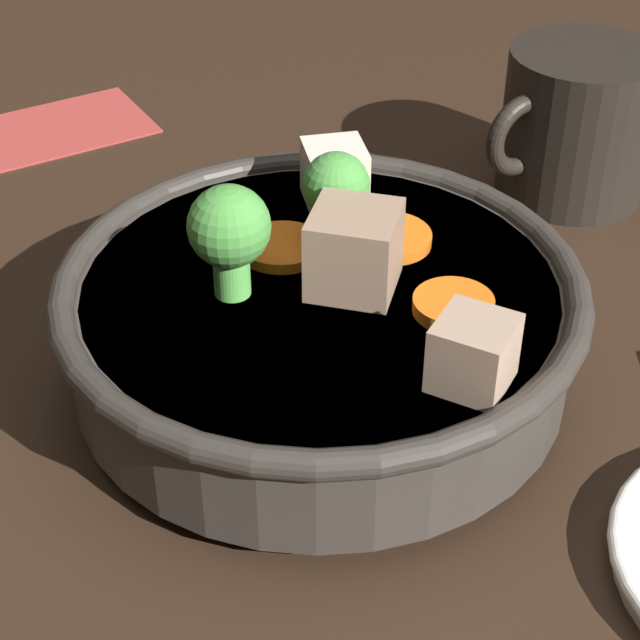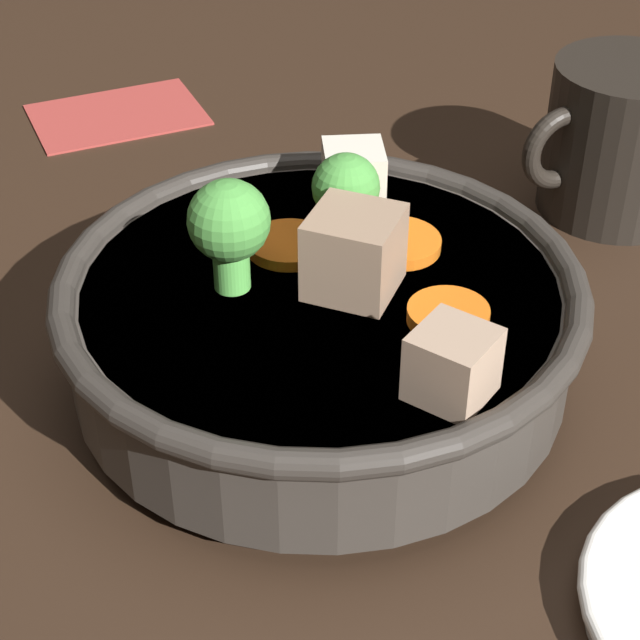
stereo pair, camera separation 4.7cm
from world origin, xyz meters
TOP-DOWN VIEW (x-y plane):
  - ground_plane at (0.00, 0.00)m, footprint 3.00×3.00m
  - stirfry_bowl at (-0.00, -0.00)m, footprint 0.23×0.23m
  - dark_mug at (-0.22, -0.07)m, footprint 0.11×0.09m
  - napkin at (0.00, -0.31)m, footprint 0.11×0.08m

SIDE VIEW (x-z plane):
  - ground_plane at x=0.00m, z-range 0.00..0.00m
  - napkin at x=0.00m, z-range 0.00..0.00m
  - stirfry_bowl at x=0.00m, z-range -0.01..0.09m
  - dark_mug at x=-0.22m, z-range 0.00..0.09m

